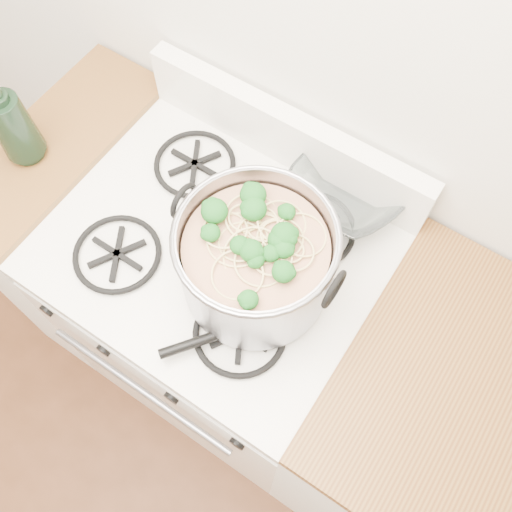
% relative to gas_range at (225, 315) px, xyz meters
% --- Properties ---
extents(gas_range, '(0.76, 0.66, 0.92)m').
position_rel_gas_range_xyz_m(gas_range, '(0.00, 0.00, 0.00)').
color(gas_range, white).
rests_on(gas_range, ground).
extents(counter_left, '(0.25, 0.65, 0.92)m').
position_rel_gas_range_xyz_m(counter_left, '(-0.51, 0.00, 0.02)').
color(counter_left, silver).
rests_on(counter_left, ground).
extents(counter_right, '(1.00, 0.65, 0.92)m').
position_rel_gas_range_xyz_m(counter_right, '(0.88, 0.00, 0.02)').
color(counter_right, silver).
rests_on(counter_right, ground).
extents(stock_pot, '(0.36, 0.33, 0.22)m').
position_rel_gas_range_xyz_m(stock_pot, '(0.14, -0.03, 0.59)').
color(stock_pot, '#92929A').
rests_on(stock_pot, gas_range).
extents(spatula, '(0.42, 0.42, 0.02)m').
position_rel_gas_range_xyz_m(spatula, '(0.22, -0.08, 0.50)').
color(spatula, black).
rests_on(spatula, gas_range).
extents(glass_bowl, '(0.13, 0.13, 0.03)m').
position_rel_gas_range_xyz_m(glass_bowl, '(0.20, 0.28, 0.50)').
color(glass_bowl, white).
rests_on(glass_bowl, gas_range).
extents(bottle, '(0.12, 0.12, 0.26)m').
position_rel_gas_range_xyz_m(bottle, '(-0.53, -0.05, 0.61)').
color(bottle, black).
rests_on(bottle, counter_left).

